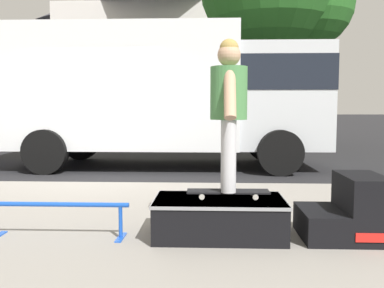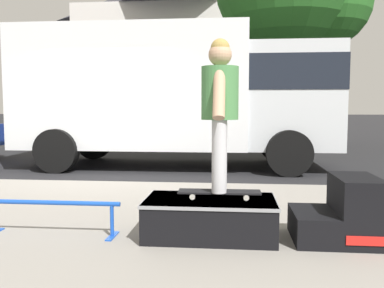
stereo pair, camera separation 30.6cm
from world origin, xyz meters
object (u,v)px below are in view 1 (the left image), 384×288
at_px(kicker_ramp, 349,212).
at_px(grind_rail, 58,211).
at_px(skateboard, 228,192).
at_px(skater_kid, 229,102).
at_px(skate_box, 219,216).
at_px(box_truck, 168,91).

bearing_deg(kicker_ramp, grind_rail, -177.90).
height_order(grind_rail, skateboard, skateboard).
relative_size(kicker_ramp, skater_kid, 0.53).
bearing_deg(kicker_ramp, skateboard, 177.83).
bearing_deg(skateboard, skater_kid, -71.57).
bearing_deg(kicker_ramp, skate_box, 179.98).
height_order(kicker_ramp, skater_kid, skater_kid).
relative_size(skate_box, box_truck, 0.18).
xyz_separation_m(kicker_ramp, skater_kid, (-1.13, 0.04, 1.02)).
relative_size(skate_box, grind_rail, 0.92).
bearing_deg(box_truck, skate_box, -79.43).
relative_size(grind_rail, skateboard, 1.71).
bearing_deg(skater_kid, skate_box, -153.08).
bearing_deg(kicker_ramp, skater_kid, 177.83).
bearing_deg(skater_kid, box_truck, 101.49).
height_order(skateboard, box_truck, box_truck).
bearing_deg(skate_box, box_truck, 100.57).
relative_size(grind_rail, skater_kid, 0.94).
xyz_separation_m(kicker_ramp, grind_rail, (-2.72, -0.10, 0.00)).
relative_size(kicker_ramp, box_truck, 0.11).
xyz_separation_m(skate_box, skateboard, (0.08, 0.04, 0.22)).
bearing_deg(skate_box, skater_kid, 26.92).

